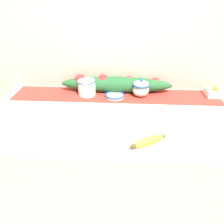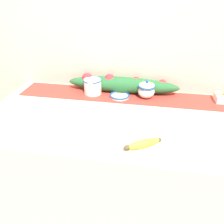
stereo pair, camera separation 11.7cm
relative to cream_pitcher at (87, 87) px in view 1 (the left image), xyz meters
name	(u,v)px [view 1 (the left image)]	position (x,y,z in m)	size (l,w,h in m)	color
ground_plane	(113,217)	(0.19, -0.26, -0.98)	(12.00, 12.00, 0.00)	gray
countertop	(114,174)	(0.19, -0.26, -0.52)	(1.48, 0.76, 0.92)	beige
back_wall	(117,49)	(0.19, 0.14, 0.22)	(2.28, 0.04, 2.40)	beige
table_runner	(116,95)	(0.19, 0.00, -0.06)	(1.36, 0.22, 0.00)	#B23328
cream_pitcher	(87,87)	(0.00, 0.00, 0.00)	(0.12, 0.14, 0.10)	white
sugar_bowl	(141,88)	(0.36, 0.00, 0.00)	(0.11, 0.11, 0.12)	white
small_dish	(115,95)	(0.19, -0.03, -0.04)	(0.13, 0.13, 0.02)	white
banana	(148,141)	(0.36, -0.51, -0.04)	(0.18, 0.12, 0.04)	yellow
spoon	(152,108)	(0.41, -0.17, -0.05)	(0.17, 0.09, 0.01)	silver
gift_box	(215,92)	(0.85, 0.03, -0.03)	(0.12, 0.10, 0.07)	silver
poinsettia_garland	(115,84)	(0.19, 0.06, 0.00)	(0.76, 0.11, 0.12)	#235B2D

